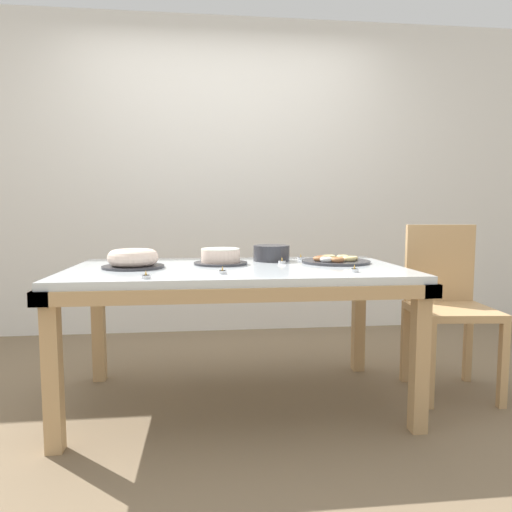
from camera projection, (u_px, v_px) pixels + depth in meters
ground_plane at (238, 402)px, 2.44m from camera, size 12.00×12.00×0.00m
wall_back at (224, 178)px, 3.85m from camera, size 8.00×0.10×2.60m
dining_table at (237, 282)px, 2.37m from camera, size 1.73×0.96×0.73m
chair at (447, 299)px, 2.58m from camera, size 0.46×0.46×0.94m
cake_chocolate_round at (221, 257)px, 2.47m from camera, size 0.29×0.29×0.09m
cake_golden_bundt at (133, 259)px, 2.31m from camera, size 0.31×0.31×0.09m
pastry_platter at (335, 260)px, 2.54m from camera, size 0.38×0.38×0.04m
plate_stack at (271, 253)px, 2.64m from camera, size 0.21×0.21×0.09m
tealight_near_front at (354, 270)px, 2.15m from camera, size 0.04×0.04×0.04m
tealight_right_edge at (301, 258)px, 2.70m from camera, size 0.04×0.04×0.04m
tealight_left_edge at (146, 276)px, 1.93m from camera, size 0.04×0.04×0.04m
tealight_near_cakes at (282, 262)px, 2.50m from camera, size 0.04×0.04×0.04m
tealight_centre at (222, 272)px, 2.08m from camera, size 0.04×0.04×0.04m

